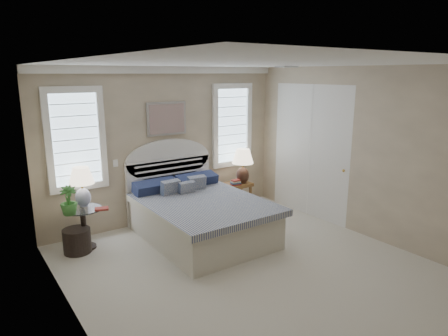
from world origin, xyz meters
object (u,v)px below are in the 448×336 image
(bed, at_px, (198,214))
(lamp_right, at_px, (243,162))
(side_table_left, at_px, (84,224))
(nightstand_right, at_px, (237,190))
(floor_pot, at_px, (77,241))
(lamp_left, at_px, (82,182))

(bed, bearing_deg, lamp_right, 25.16)
(side_table_left, distance_m, lamp_right, 3.10)
(nightstand_right, bearing_deg, floor_pot, -176.56)
(side_table_left, height_order, floor_pot, side_table_left)
(lamp_right, bearing_deg, floor_pot, -177.32)
(floor_pot, bearing_deg, lamp_right, 2.68)
(lamp_left, xyz_separation_m, lamp_right, (2.99, -0.04, -0.07))
(nightstand_right, xyz_separation_m, floor_pot, (-3.09, -0.19, -0.20))
(side_table_left, bearing_deg, lamp_left, 63.79)
(floor_pot, distance_m, lamp_left, 0.86)
(nightstand_right, bearing_deg, bed, -151.97)
(nightstand_right, distance_m, lamp_right, 0.56)
(bed, height_order, floor_pot, bed)
(side_table_left, height_order, lamp_left, lamp_left)
(nightstand_right, relative_size, lamp_right, 0.79)
(lamp_right, bearing_deg, side_table_left, -178.81)
(side_table_left, distance_m, lamp_left, 0.63)
(bed, relative_size, lamp_right, 3.41)
(lamp_right, bearing_deg, lamp_left, 179.18)
(floor_pot, bearing_deg, bed, -15.83)
(lamp_left, bearing_deg, bed, -23.61)
(floor_pot, bearing_deg, lamp_left, 45.51)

